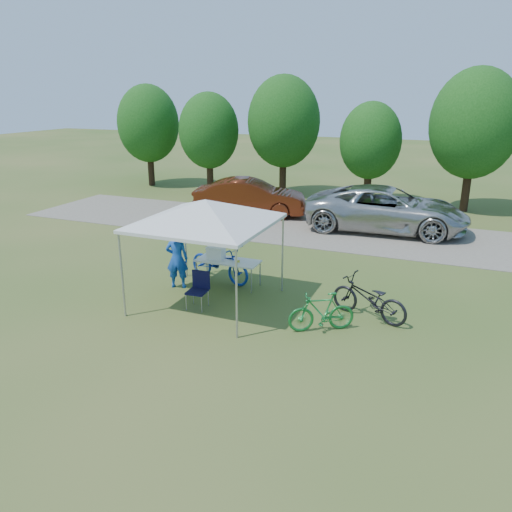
{
  "coord_description": "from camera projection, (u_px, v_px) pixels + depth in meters",
  "views": [
    {
      "loc": [
        5.69,
        -10.59,
        5.23
      ],
      "look_at": [
        0.52,
        2.0,
        0.73
      ],
      "focal_mm": 35.0,
      "sensor_mm": 36.0,
      "label": 1
    }
  ],
  "objects": [
    {
      "name": "bike_dark",
      "position": [
        369.0,
        299.0,
        11.93
      ],
      "size": [
        2.08,
        1.27,
        1.03
      ],
      "primitive_type": "imported",
      "rotation": [
        0.0,
        0.0,
        -1.89
      ],
      "color": "black",
      "rests_on": "ground"
    },
    {
      "name": "cyclist",
      "position": [
        177.0,
        259.0,
        13.76
      ],
      "size": [
        0.71,
        0.57,
        1.68
      ],
      "primitive_type": "imported",
      "rotation": [
        0.0,
        0.0,
        3.45
      ],
      "color": "blue",
      "rests_on": "ground"
    },
    {
      "name": "folding_table",
      "position": [
        228.0,
        262.0,
        13.98
      ],
      "size": [
        1.79,
        0.75,
        0.74
      ],
      "color": "white",
      "rests_on": "ground"
    },
    {
      "name": "sedan",
      "position": [
        250.0,
        197.0,
        21.85
      ],
      "size": [
        5.13,
        2.91,
        1.6
      ],
      "primitive_type": "imported",
      "rotation": [
        0.0,
        0.0,
        1.84
      ],
      "color": "#56200E",
      "rests_on": "gravel_strip"
    },
    {
      "name": "gravel_strip",
      "position": [
        301.0,
        228.0,
        20.02
      ],
      "size": [
        24.0,
        5.0,
        0.02
      ],
      "primitive_type": "cube",
      "color": "gray",
      "rests_on": "ground"
    },
    {
      "name": "canopy",
      "position": [
        205.0,
        203.0,
        12.16
      ],
      "size": [
        4.53,
        4.53,
        3.0
      ],
      "color": "#A5A5AA",
      "rests_on": "ground"
    },
    {
      "name": "bike_green",
      "position": [
        321.0,
        312.0,
        11.34
      ],
      "size": [
        1.55,
        1.17,
        0.93
      ],
      "primitive_type": "imported",
      "rotation": [
        0.0,
        0.0,
        -1.03
      ],
      "color": "#1A7832",
      "rests_on": "ground"
    },
    {
      "name": "bike_blue",
      "position": [
        220.0,
        263.0,
        14.34
      ],
      "size": [
        2.19,
        1.2,
        1.09
      ],
      "primitive_type": "imported",
      "rotation": [
        0.0,
        0.0,
        1.33
      ],
      "color": "#1336A9",
      "rests_on": "ground"
    },
    {
      "name": "folding_chair",
      "position": [
        199.0,
        286.0,
        12.59
      ],
      "size": [
        0.51,
        0.52,
        0.93
      ],
      "rotation": [
        0.0,
        0.0,
        0.07
      ],
      "color": "black",
      "rests_on": "ground"
    },
    {
      "name": "treeline",
      "position": [
        334.0,
        128.0,
        24.33
      ],
      "size": [
        24.89,
        4.28,
        6.3
      ],
      "color": "#382314",
      "rests_on": "ground"
    },
    {
      "name": "ground",
      "position": [
        208.0,
        302.0,
        13.0
      ],
      "size": [
        100.0,
        100.0,
        0.0
      ],
      "primitive_type": "plane",
      "color": "#2D5119",
      "rests_on": "ground"
    },
    {
      "name": "minivan",
      "position": [
        386.0,
        209.0,
        19.41
      ],
      "size": [
        6.32,
        3.14,
        1.72
      ],
      "primitive_type": "imported",
      "rotation": [
        0.0,
        0.0,
        1.62
      ],
      "color": "#B9B8B4",
      "rests_on": "gravel_strip"
    },
    {
      "name": "ice_cream_cup",
      "position": [
        238.0,
        261.0,
        13.79
      ],
      "size": [
        0.07,
        0.07,
        0.06
      ],
      "primitive_type": "cylinder",
      "color": "gold",
      "rests_on": "folding_table"
    },
    {
      "name": "cooler",
      "position": [
        216.0,
        253.0,
        14.05
      ],
      "size": [
        0.49,
        0.33,
        0.35
      ],
      "color": "white",
      "rests_on": "folding_table"
    }
  ]
}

